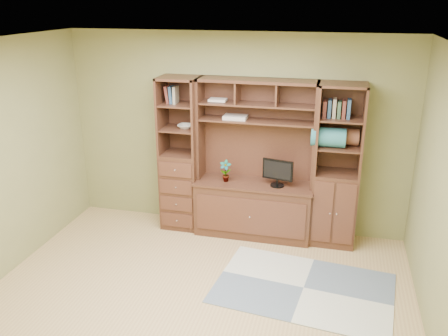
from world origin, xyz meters
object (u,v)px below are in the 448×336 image
(left_tower, at_px, (181,155))
(monitor, at_px, (278,168))
(right_tower, at_px, (337,167))
(center_hutch, at_px, (254,161))

(left_tower, relative_size, monitor, 4.24)
(monitor, bearing_deg, right_tower, 17.75)
(left_tower, distance_m, monitor, 1.31)
(left_tower, bearing_deg, center_hutch, -2.29)
(left_tower, bearing_deg, monitor, -3.29)
(center_hutch, relative_size, left_tower, 1.00)
(center_hutch, xyz_separation_m, left_tower, (-1.00, 0.04, 0.00))
(center_hutch, bearing_deg, monitor, -6.56)
(center_hutch, relative_size, monitor, 4.24)
(center_hutch, distance_m, right_tower, 1.03)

